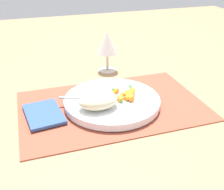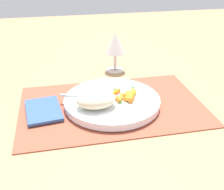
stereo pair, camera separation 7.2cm
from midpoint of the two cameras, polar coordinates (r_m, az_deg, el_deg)
The scene contains 9 objects.
ground_plane at distance 0.79m, azimuth 2.64°, elevation -2.34°, with size 2.40×2.40×0.00m, color #997551.
placemat at distance 0.78m, azimuth 2.64°, elevation -2.15°, with size 0.51×0.32×0.01m, color #9E4733.
plate at distance 0.78m, azimuth 2.66°, elevation -1.35°, with size 0.27×0.27×0.02m, color white.
rice_mound at distance 0.72m, azimuth -0.38°, elevation -1.01°, with size 0.10×0.07×0.04m, color beige.
carrot_portion at distance 0.77m, azimuth 5.25°, elevation -0.22°, with size 0.09×0.08×0.02m.
pea_scatter at distance 0.80m, azimuth 4.63°, elevation 0.54°, with size 0.09×0.09×0.01m.
fork at distance 0.77m, azimuth 0.47°, elevation -0.43°, with size 0.19×0.07×0.01m.
wine_glass at distance 0.98m, azimuth 2.79°, elevation 10.27°, with size 0.07×0.07×0.14m.
napkin at distance 0.76m, azimuth -11.22°, elevation -3.10°, with size 0.09×0.13×0.01m, color #33518C.
Camera 2 is at (-0.14, -0.66, 0.40)m, focal length 44.76 mm.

